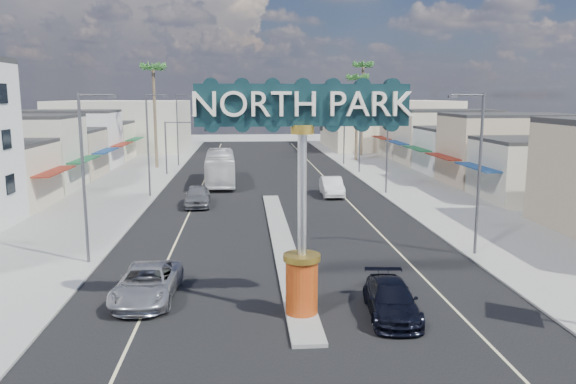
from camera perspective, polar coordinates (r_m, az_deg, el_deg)
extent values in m
plane|color=gray|center=(50.39, -1.85, -0.35)|extent=(160.00, 160.00, 0.00)
cube|color=black|center=(50.39, -1.85, -0.35)|extent=(20.00, 120.00, 0.01)
cube|color=gray|center=(34.76, -0.63, -4.87)|extent=(1.30, 30.00, 0.16)
cube|color=gray|center=(51.69, -17.55, -0.49)|extent=(8.00, 120.00, 0.12)
cube|color=gray|center=(52.89, 13.48, -0.07)|extent=(8.00, 120.00, 0.12)
cube|color=beige|center=(66.49, -23.61, 3.91)|extent=(12.00, 42.00, 6.00)
cube|color=#B7B29E|center=(68.09, 18.27, 4.35)|extent=(12.00, 42.00, 6.00)
cube|color=#B7B29E|center=(96.72, -16.36, 6.52)|extent=(20.00, 20.00, 8.00)
cube|color=beige|center=(97.73, 9.97, 6.79)|extent=(20.00, 20.00, 8.00)
cylinder|color=red|center=(22.97, 1.40, -9.58)|extent=(1.30, 1.30, 2.20)
cylinder|color=gold|center=(22.59, 1.41, -6.65)|extent=(1.50, 1.50, 0.25)
cylinder|color=#B7B7BC|center=(22.01, 1.44, -0.33)|extent=(0.36, 0.36, 4.80)
cylinder|color=gold|center=(21.71, 1.47, 6.38)|extent=(0.90, 0.90, 0.35)
cube|color=black|center=(21.67, 1.48, 8.82)|extent=(8.20, 0.50, 1.60)
cylinder|color=#47474C|center=(64.42, -12.30, 4.34)|extent=(0.18, 0.18, 6.00)
cylinder|color=#47474C|center=(63.93, -10.16, 6.98)|extent=(5.00, 0.12, 0.12)
cube|color=black|center=(63.79, -8.34, 6.57)|extent=(0.32, 0.32, 1.00)
sphere|color=red|center=(63.59, -8.36, 6.85)|extent=(0.22, 0.22, 0.22)
cylinder|color=#47474C|center=(65.18, 7.29, 4.55)|extent=(0.18, 0.18, 6.00)
cylinder|color=#47474C|center=(64.52, 5.16, 7.11)|extent=(5.00, 0.12, 0.12)
cube|color=black|center=(64.25, 3.38, 6.68)|extent=(0.32, 0.32, 1.00)
sphere|color=red|center=(64.05, 3.41, 6.96)|extent=(0.22, 0.22, 0.22)
cylinder|color=#47474C|center=(31.02, -20.06, 1.09)|extent=(0.16, 0.16, 9.00)
cylinder|color=#47474C|center=(30.48, -18.89, 9.32)|extent=(1.80, 0.10, 0.10)
cube|color=#47474C|center=(30.29, -17.40, 9.21)|extent=(0.50, 0.22, 0.15)
cylinder|color=#47474C|center=(50.44, -14.03, 4.53)|extent=(0.16, 0.16, 9.00)
cylinder|color=#47474C|center=(50.11, -13.22, 9.57)|extent=(1.80, 0.10, 0.10)
cube|color=#47474C|center=(50.00, -12.29, 9.49)|extent=(0.50, 0.22, 0.15)
cylinder|color=#47474C|center=(72.17, -11.17, 6.14)|extent=(0.16, 0.16, 9.00)
cylinder|color=#47474C|center=(71.94, -10.57, 9.65)|extent=(1.80, 0.10, 0.10)
cube|color=#47474C|center=(71.86, -9.92, 9.59)|extent=(0.50, 0.22, 0.15)
cylinder|color=#47474C|center=(32.52, 18.84, 1.53)|extent=(0.16, 0.16, 9.00)
cylinder|color=#47474C|center=(31.87, 17.78, 9.38)|extent=(1.80, 0.10, 0.10)
cube|color=#47474C|center=(31.58, 16.41, 9.26)|extent=(0.50, 0.22, 0.15)
cylinder|color=#47474C|center=(51.38, 10.06, 4.76)|extent=(0.16, 0.16, 9.00)
cylinder|color=#47474C|center=(50.97, 9.21, 9.70)|extent=(1.80, 0.10, 0.10)
cube|color=#47474C|center=(50.79, 8.32, 9.61)|extent=(0.50, 0.22, 0.15)
cylinder|color=#47474C|center=(72.83, 5.73, 6.30)|extent=(0.16, 0.16, 9.00)
cylinder|color=#47474C|center=(72.54, 5.08, 9.78)|extent=(1.80, 0.10, 0.10)
cube|color=#47474C|center=(72.41, 4.45, 9.71)|extent=(0.50, 0.22, 0.15)
cylinder|color=brown|center=(70.44, -13.36, 7.20)|extent=(0.36, 0.36, 12.00)
cylinder|color=brown|center=(77.15, 6.99, 7.22)|extent=(0.36, 0.36, 11.00)
cylinder|color=brown|center=(83.39, 7.54, 8.08)|extent=(0.36, 0.36, 13.00)
imported|color=#B2B2B7|center=(25.66, -14.12, -8.98)|extent=(2.74, 5.52, 1.50)
imported|color=black|center=(23.56, 10.46, -10.71)|extent=(2.35, 4.92, 1.38)
imported|color=slate|center=(45.97, -9.19, -0.39)|extent=(2.21, 5.06, 1.70)
imported|color=silver|center=(50.22, 4.46, 0.56)|extent=(1.89, 5.13, 1.68)
imported|color=silver|center=(57.28, -6.92, 2.48)|extent=(3.21, 11.97, 3.31)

